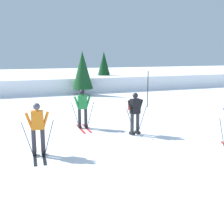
{
  "coord_description": "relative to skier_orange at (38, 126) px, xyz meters",
  "views": [
    {
      "loc": [
        -5.02,
        -6.4,
        3.2
      ],
      "look_at": [
        -0.91,
        4.26,
        0.9
      ],
      "focal_mm": 46.02,
      "sensor_mm": 36.0,
      "label": 1
    }
  ],
  "objects": [
    {
      "name": "skier_black",
      "position": [
        3.93,
        1.09,
        -0.0
      ],
      "size": [
        0.99,
        1.64,
        1.71
      ],
      "color": "silver",
      "rests_on": "ground"
    },
    {
      "name": "conifer_far_right",
      "position": [
        5.05,
        12.99,
        1.03
      ],
      "size": [
        1.6,
        1.6,
        3.46
      ],
      "color": "#513823",
      "rests_on": "ground"
    },
    {
      "name": "trail_marker_pole",
      "position": [
        7.36,
        6.43,
        0.15
      ],
      "size": [
        0.05,
        0.05,
        2.21
      ],
      "primitive_type": "cylinder",
      "color": "black",
      "rests_on": "ground"
    },
    {
      "name": "conifer_far_left",
      "position": [
        8.24,
        16.95,
        1.16
      ],
      "size": [
        1.42,
        1.42,
        3.47
      ],
      "color": "#513823",
      "rests_on": "ground"
    },
    {
      "name": "skier_orange",
      "position": [
        0.0,
        0.0,
        0.0
      ],
      "size": [
        1.0,
        1.63,
        1.71
      ],
      "color": "black",
      "rests_on": "ground"
    },
    {
      "name": "skier_green",
      "position": [
        2.25,
        2.85,
        -0.04
      ],
      "size": [
        1.0,
        1.61,
        1.71
      ],
      "color": "red",
      "rests_on": "ground"
    },
    {
      "name": "far_snow_ridge",
      "position": [
        4.05,
        18.78,
        -0.34
      ],
      "size": [
        80.0,
        9.77,
        1.24
      ],
      "primitive_type": "cube",
      "color": "white",
      "rests_on": "ground"
    },
    {
      "name": "ground_plane",
      "position": [
        4.05,
        -2.7,
        -0.96
      ],
      "size": [
        120.0,
        120.0,
        0.0
      ],
      "primitive_type": "plane",
      "color": "white"
    }
  ]
}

